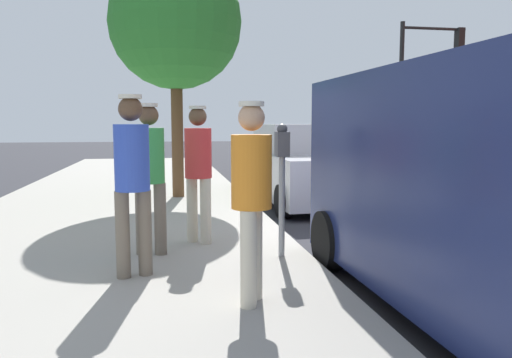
{
  "coord_description": "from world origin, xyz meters",
  "views": [
    {
      "loc": [
        2.66,
        6.24,
        1.68
      ],
      "look_at": [
        1.65,
        0.73,
        1.05
      ],
      "focal_mm": 35.16,
      "sensor_mm": 36.0,
      "label": 1
    }
  ],
  "objects_px": {
    "pedestrian_in_orange": "(251,189)",
    "parked_sedan_behind": "(302,167)",
    "pedestrian_in_green": "(150,168)",
    "pedestrian_in_blue": "(132,173)",
    "parking_meter_near": "(282,167)",
    "traffic_light_corner": "(423,71)",
    "pedestrian_in_red": "(198,165)",
    "street_tree": "(175,23)"
  },
  "relations": [
    {
      "from": "parking_meter_near",
      "to": "pedestrian_in_orange",
      "type": "bearing_deg",
      "value": 67.23
    },
    {
      "from": "traffic_light_corner",
      "to": "street_tree",
      "type": "height_order",
      "value": "traffic_light_corner"
    },
    {
      "from": "pedestrian_in_orange",
      "to": "parked_sedan_behind",
      "type": "xyz_separation_m",
      "value": [
        -2.16,
        -6.17,
        -0.38
      ]
    },
    {
      "from": "parked_sedan_behind",
      "to": "pedestrian_in_orange",
      "type": "bearing_deg",
      "value": 70.73
    },
    {
      "from": "pedestrian_in_orange",
      "to": "street_tree",
      "type": "relative_size",
      "value": 0.35
    },
    {
      "from": "parked_sedan_behind",
      "to": "traffic_light_corner",
      "type": "height_order",
      "value": "traffic_light_corner"
    },
    {
      "from": "pedestrian_in_green",
      "to": "street_tree",
      "type": "xyz_separation_m",
      "value": [
        -0.44,
        -4.62,
        2.51
      ]
    },
    {
      "from": "pedestrian_in_red",
      "to": "street_tree",
      "type": "xyz_separation_m",
      "value": [
        0.15,
        -4.14,
        2.52
      ]
    },
    {
      "from": "traffic_light_corner",
      "to": "street_tree",
      "type": "relative_size",
      "value": 1.07
    },
    {
      "from": "pedestrian_in_red",
      "to": "pedestrian_in_orange",
      "type": "xyz_separation_m",
      "value": [
        -0.29,
        2.25,
        -0.02
      ]
    },
    {
      "from": "traffic_light_corner",
      "to": "street_tree",
      "type": "distance_m",
      "value": 10.86
    },
    {
      "from": "parking_meter_near",
      "to": "street_tree",
      "type": "height_order",
      "value": "street_tree"
    },
    {
      "from": "parked_sedan_behind",
      "to": "traffic_light_corner",
      "type": "distance_m",
      "value": 9.45
    },
    {
      "from": "parking_meter_near",
      "to": "pedestrian_in_red",
      "type": "bearing_deg",
      "value": -42.68
    },
    {
      "from": "pedestrian_in_blue",
      "to": "traffic_light_corner",
      "type": "xyz_separation_m",
      "value": [
        -9.44,
        -11.74,
        2.32
      ]
    },
    {
      "from": "traffic_light_corner",
      "to": "pedestrian_in_orange",
      "type": "bearing_deg",
      "value": 56.43
    },
    {
      "from": "pedestrian_in_blue",
      "to": "parking_meter_near",
      "type": "bearing_deg",
      "value": -163.33
    },
    {
      "from": "parking_meter_near",
      "to": "pedestrian_in_blue",
      "type": "height_order",
      "value": "pedestrian_in_blue"
    },
    {
      "from": "pedestrian_in_red",
      "to": "parked_sedan_behind",
      "type": "distance_m",
      "value": 4.63
    },
    {
      "from": "parked_sedan_behind",
      "to": "street_tree",
      "type": "xyz_separation_m",
      "value": [
        2.59,
        -0.22,
        2.92
      ]
    },
    {
      "from": "pedestrian_in_orange",
      "to": "street_tree",
      "type": "distance_m",
      "value": 6.89
    },
    {
      "from": "parked_sedan_behind",
      "to": "street_tree",
      "type": "bearing_deg",
      "value": -4.96
    },
    {
      "from": "pedestrian_in_blue",
      "to": "parked_sedan_behind",
      "type": "distance_m",
      "value": 6.13
    },
    {
      "from": "pedestrian_in_red",
      "to": "parking_meter_near",
      "type": "bearing_deg",
      "value": 137.32
    },
    {
      "from": "pedestrian_in_red",
      "to": "traffic_light_corner",
      "type": "distance_m",
      "value": 13.79
    },
    {
      "from": "pedestrian_in_green",
      "to": "traffic_light_corner",
      "type": "bearing_deg",
      "value": -130.44
    },
    {
      "from": "street_tree",
      "to": "parked_sedan_behind",
      "type": "bearing_deg",
      "value": 175.04
    },
    {
      "from": "pedestrian_in_blue",
      "to": "parked_sedan_behind",
      "type": "relative_size",
      "value": 0.4
    },
    {
      "from": "pedestrian_in_blue",
      "to": "pedestrian_in_orange",
      "type": "bearing_deg",
      "value": 137.34
    },
    {
      "from": "pedestrian_in_green",
      "to": "street_tree",
      "type": "distance_m",
      "value": 5.28
    },
    {
      "from": "pedestrian_in_blue",
      "to": "parked_sedan_behind",
      "type": "xyz_separation_m",
      "value": [
        -3.18,
        -5.22,
        -0.44
      ]
    },
    {
      "from": "parking_meter_near",
      "to": "pedestrian_in_blue",
      "type": "xyz_separation_m",
      "value": [
        1.63,
        0.49,
        0.01
      ]
    },
    {
      "from": "pedestrian_in_blue",
      "to": "pedestrian_in_green",
      "type": "height_order",
      "value": "pedestrian_in_blue"
    },
    {
      "from": "pedestrian_in_green",
      "to": "pedestrian_in_orange",
      "type": "height_order",
      "value": "pedestrian_in_green"
    },
    {
      "from": "pedestrian_in_blue",
      "to": "pedestrian_in_red",
      "type": "xyz_separation_m",
      "value": [
        -0.73,
        -1.31,
        -0.04
      ]
    },
    {
      "from": "pedestrian_in_green",
      "to": "pedestrian_in_blue",
      "type": "bearing_deg",
      "value": 80.07
    },
    {
      "from": "parked_sedan_behind",
      "to": "street_tree",
      "type": "height_order",
      "value": "street_tree"
    },
    {
      "from": "pedestrian_in_green",
      "to": "pedestrian_in_orange",
      "type": "distance_m",
      "value": 1.98
    },
    {
      "from": "traffic_light_corner",
      "to": "parking_meter_near",
      "type": "bearing_deg",
      "value": 55.22
    },
    {
      "from": "parked_sedan_behind",
      "to": "pedestrian_in_green",
      "type": "bearing_deg",
      "value": 55.35
    },
    {
      "from": "traffic_light_corner",
      "to": "street_tree",
      "type": "bearing_deg",
      "value": 35.39
    },
    {
      "from": "parking_meter_near",
      "to": "pedestrian_in_red",
      "type": "xyz_separation_m",
      "value": [
        0.89,
        -0.82,
        -0.03
      ]
    }
  ]
}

